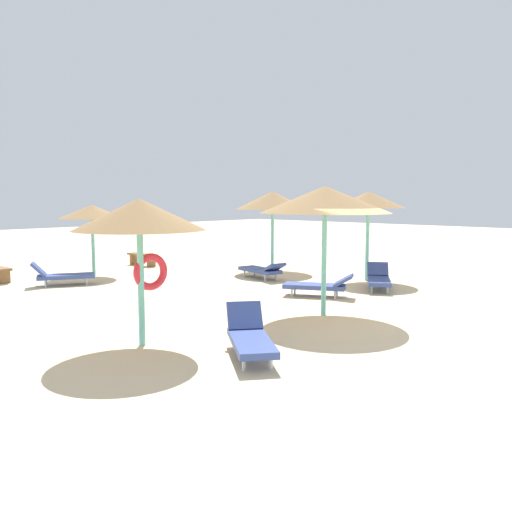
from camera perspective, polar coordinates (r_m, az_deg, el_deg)
ground_plane at (r=12.11m, az=10.49°, el=-6.73°), size 80.00×80.00×0.00m
parasol_0 at (r=19.07m, az=-17.51°, el=4.60°), size 2.26×2.26×2.48m
parasol_1 at (r=12.07m, az=7.55°, el=6.10°), size 3.02×3.02×2.99m
parasol_2 at (r=17.56m, az=12.19°, el=5.99°), size 2.39×2.39×2.93m
parasol_3 at (r=9.68m, az=-12.63°, el=4.27°), size 2.40×2.40×2.71m
parasol_4 at (r=19.55m, az=1.81°, el=6.08°), size 2.74×2.74×2.97m
lounger_0 at (r=17.38m, az=-20.51°, el=-1.98°), size 1.95×1.44×0.77m
lounger_1 at (r=14.57m, az=6.95°, el=-3.21°), size 1.46×1.99×0.65m
lounger_2 at (r=16.07m, az=13.26°, el=-2.41°), size 1.94×1.55×0.72m
lounger_3 at (r=9.10m, az=-0.65°, el=-8.90°), size 1.63×1.86×0.81m
lounger_4 at (r=17.62m, az=0.68°, el=-1.51°), size 1.00×2.00×0.62m
bench_1 at (r=21.55m, az=-12.32°, el=-0.12°), size 0.49×1.52×0.49m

